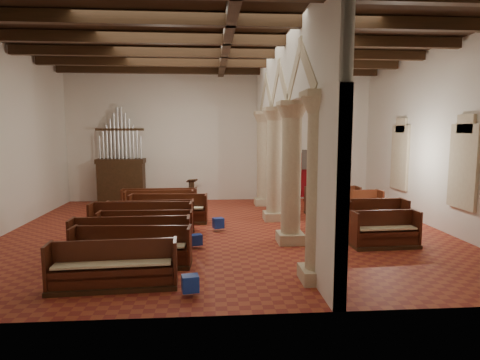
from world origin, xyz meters
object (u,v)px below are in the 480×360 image
at_px(lectern, 192,192).
at_px(aisle_pew_0, 385,235).
at_px(pipe_organ, 121,173).
at_px(processional_banner, 308,183).
at_px(nave_pew_0, 114,273).

relative_size(lectern, aisle_pew_0, 0.56).
bearing_deg(lectern, pipe_organ, 155.94).
bearing_deg(aisle_pew_0, pipe_organ, 136.57).
height_order(lectern, aisle_pew_0, lectern).
bearing_deg(processional_banner, pipe_organ, -170.67).
bearing_deg(aisle_pew_0, processional_banner, 90.05).
xyz_separation_m(processional_banner, aisle_pew_0, (0.36, -7.51, -0.48)).
relative_size(processional_banner, nave_pew_0, 0.97).
bearing_deg(pipe_organ, nave_pew_0, -78.93).
relative_size(lectern, nave_pew_0, 0.41).
xyz_separation_m(pipe_organ, aisle_pew_0, (8.86, -7.63, -1.02)).
bearing_deg(nave_pew_0, aisle_pew_0, 16.31).
distance_m(lectern, processional_banner, 5.39).
distance_m(processional_banner, nave_pew_0, 11.93).
distance_m(pipe_organ, nave_pew_0, 10.33).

